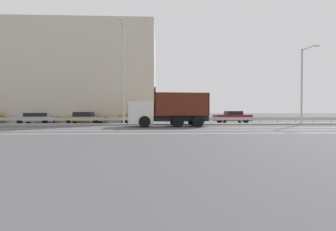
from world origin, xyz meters
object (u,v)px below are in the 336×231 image
median_road_sign (199,114)px  street_lamp_2 (303,82)px  parked_car_2 (36,118)px  street_lamp_1 (123,70)px  parked_car_3 (85,118)px  dump_truck (159,113)px  parked_car_4 (138,117)px  parked_car_5 (186,117)px  parked_car_6 (232,117)px

median_road_sign → street_lamp_2: street_lamp_2 is taller
parked_car_2 → street_lamp_2: bearing=81.1°
median_road_sign → street_lamp_1: street_lamp_1 is taller
street_lamp_1 → parked_car_2: size_ratio=2.32×
parked_car_3 → street_lamp_2: bearing=81.8°
street_lamp_1 → parked_car_3: street_lamp_1 is taller
dump_truck → parked_car_3: 10.40m
street_lamp_2 → parked_car_4: bearing=169.2°
dump_truck → median_road_sign: bearing=-63.1°
median_road_sign → parked_car_5: median_road_sign is taller
street_lamp_2 → parked_car_6: size_ratio=1.81×
dump_truck → parked_car_2: dump_truck is taller
dump_truck → parked_car_5: (3.31, 5.89, -0.52)m
parked_car_5 → parked_car_6: 5.66m
median_road_sign → street_lamp_2: size_ratio=0.29×
parked_car_3 → street_lamp_1: bearing=57.2°
parked_car_6 → parked_car_4: bearing=87.8°
median_road_sign → dump_truck: bearing=-150.0°
dump_truck → parked_car_4: (-2.51, 5.56, -0.53)m
median_road_sign → parked_car_4: 7.46m
median_road_sign → parked_car_3: (-13.04, 3.08, -0.51)m
street_lamp_1 → dump_truck: bearing=-31.9°
parked_car_2 → parked_car_6: bearing=88.6°
parked_car_2 → parked_car_4: (11.79, 0.20, 0.07)m
median_road_sign → parked_car_6: size_ratio=0.52×
median_road_sign → parked_car_2: size_ratio=0.52×
street_lamp_1 → parked_car_4: size_ratio=2.19×
parked_car_4 → parked_car_5: size_ratio=0.98×
parked_car_4 → median_road_sign: bearing=69.5°
dump_truck → median_road_sign: (4.25, 2.46, -0.06)m
dump_truck → parked_car_5: 6.77m
street_lamp_1 → parked_car_4: (1.23, 3.24, -5.01)m
street_lamp_2 → parked_car_2: size_ratio=1.81×
street_lamp_2 → parked_car_6: (-6.37, 3.72, -3.79)m
median_road_sign → parked_car_4: median_road_sign is taller
parked_car_6 → parked_car_3: bearing=87.3°
parked_car_4 → parked_car_2: bearing=-84.9°
median_road_sign → parked_car_2: bearing=171.1°
parked_car_5 → parked_car_6: bearing=-87.3°
parked_car_3 → parked_car_4: (6.27, 0.02, 0.04)m
parked_car_2 → parked_car_4: 11.79m
street_lamp_2 → parked_car_3: bearing=172.0°
parked_car_4 → parked_car_6: size_ratio=1.05×
dump_truck → median_road_sign: dump_truck is taller
dump_truck → street_lamp_1: bearing=55.0°
street_lamp_2 → parked_car_5: street_lamp_2 is taller
street_lamp_1 → median_road_sign: bearing=0.9°
parked_car_2 → parked_car_6: size_ratio=1.00×
dump_truck → street_lamp_1: street_lamp_1 is taller
parked_car_2 → dump_truck: bearing=66.7°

